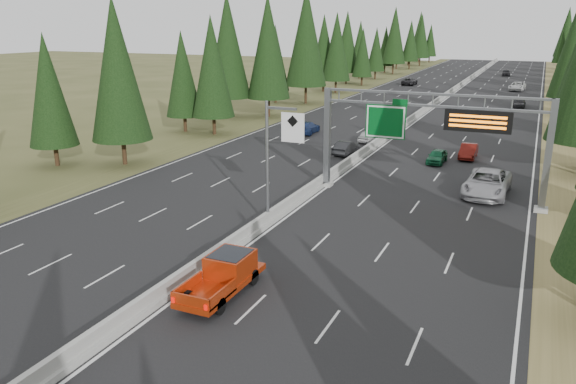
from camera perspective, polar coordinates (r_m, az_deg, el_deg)
The scene contains 18 objects.
road at distance 88.08m, azimuth 13.98°, elevation 8.06°, with size 32.00×260.00×0.08m, color black.
shoulder_right at distance 86.80m, azimuth 25.66°, elevation 6.78°, with size 3.60×260.00×0.06m, color olive.
shoulder_left at distance 92.82m, azimuth 3.01°, elevation 8.94°, with size 3.60×260.00×0.06m, color #3F4520.
median_barrier at distance 88.03m, azimuth 14.00°, elevation 8.30°, with size 0.70×260.00×0.85m.
sign_gantry at distance 41.85m, azimuth 15.12°, elevation 6.08°, with size 16.75×0.98×7.80m.
hov_sign_pole at distance 34.99m, azimuth -1.30°, elevation 3.73°, with size 2.80×0.50×8.00m.
tree_row_left at distance 79.29m, azimuth -4.02°, elevation 13.95°, with size 11.43×241.72×18.83m.
silver_minivan at distance 45.12m, azimuth 19.56°, elevation 0.87°, with size 3.08×6.68×1.86m, color #A09FA4.
red_pickup at distance 27.58m, azimuth -6.30°, elevation -8.06°, with size 1.98×5.55×1.81m.
car_ahead_green at distance 54.30m, azimuth 14.90°, elevation 3.53°, with size 1.50×3.73×1.27m, color #135431.
car_ahead_dkred at distance 57.07m, azimuth 17.86°, elevation 3.97°, with size 1.46×4.18×1.38m, color #5A110C.
car_ahead_dkgrey at distance 94.90m, azimuth 22.39°, elevation 8.35°, with size 1.94×4.76×1.38m, color #232326.
car_ahead_white at distance 119.32m, azimuth 22.25°, elevation 9.90°, with size 2.71×5.88×1.63m, color silver.
car_ahead_far at distance 152.40m, azimuth 21.27°, elevation 11.23°, with size 1.88×4.67×1.59m, color black.
car_onc_near at distance 56.29m, azimuth 5.92°, elevation 4.51°, with size 1.44×4.13×1.36m, color black.
car_onc_blue at distance 66.78m, azimuth 1.95°, elevation 6.56°, with size 2.02×4.98×1.45m, color navy.
car_onc_white at distance 62.65m, azimuth 8.17°, elevation 5.65°, with size 1.53×3.80×1.29m, color silver.
car_onc_far at distance 123.93m, azimuth 12.25°, elevation 10.94°, with size 2.53×5.50×1.53m, color black.
Camera 1 is at (15.17, -5.85, 12.61)m, focal length 35.00 mm.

